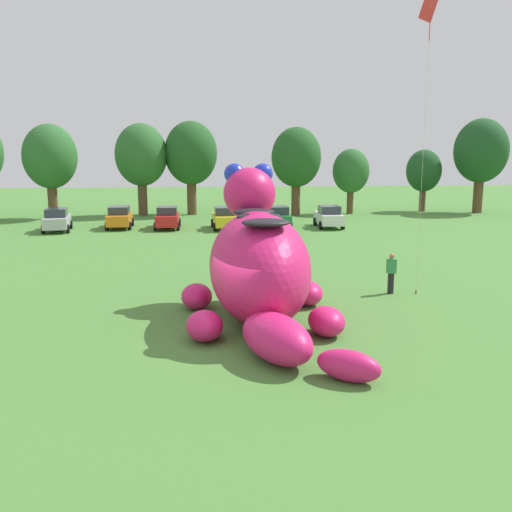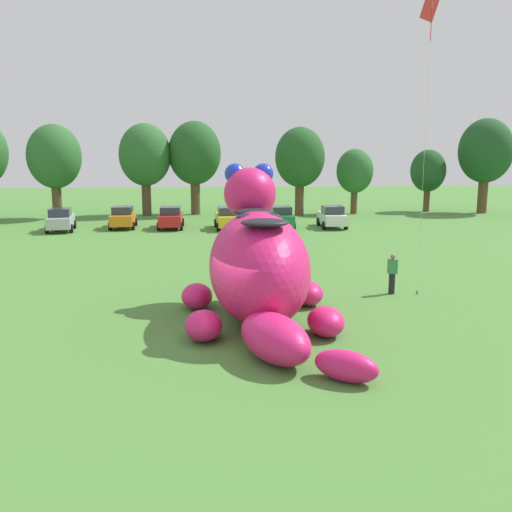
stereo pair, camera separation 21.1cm
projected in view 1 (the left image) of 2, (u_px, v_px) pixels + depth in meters
ground_plane at (241, 339)px, 18.20m from camera, size 160.00×160.00×0.00m
giant_inflatable_creature at (259, 266)px, 19.84m from camera, size 5.53×10.53×5.46m
car_silver at (57, 220)px, 42.75m from camera, size 2.33×4.28×1.72m
car_orange at (120, 217)px, 44.45m from camera, size 2.05×4.16×1.72m
car_red at (167, 218)px, 44.24m from camera, size 1.95×4.10×1.72m
car_yellow at (225, 218)px, 43.97m from camera, size 2.08×4.17×1.72m
car_green at (278, 217)px, 44.53m from camera, size 1.97×4.11×1.72m
car_white at (329, 217)px, 44.89m from camera, size 2.03×4.15×1.72m
tree_mid_left at (50, 157)px, 49.81m from camera, size 4.68×4.68×8.30m
tree_centre_left at (141, 155)px, 52.49m from camera, size 4.79×4.79×8.49m
tree_centre at (191, 154)px, 53.25m from camera, size 4.92×4.92×8.73m
tree_centre_right at (296, 158)px, 52.68m from camera, size 4.60×4.60×8.16m
tree_mid_right at (351, 171)px, 54.23m from camera, size 3.49×3.49×6.19m
tree_right at (424, 171)px, 56.43m from camera, size 3.44×3.44×6.11m
tree_far_right at (481, 151)px, 54.79m from camera, size 5.10×5.10×9.06m
spectator_near_inflatable at (391, 274)px, 23.94m from camera, size 0.38×0.26×1.71m
spectator_mid_field at (262, 245)px, 31.42m from camera, size 0.38×0.26×1.71m
spectator_by_cars at (266, 235)px, 35.18m from camera, size 0.38×0.26×1.71m
tethered_flying_kite at (431, 7)px, 21.96m from camera, size 1.13×1.13×12.38m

